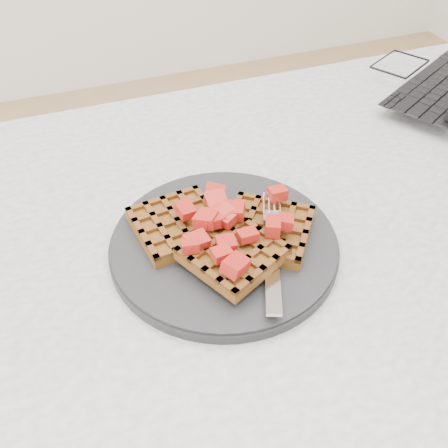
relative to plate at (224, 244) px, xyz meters
The scene contains 6 objects.
table 0.15m from the plate, ahead, with size 1.20×0.80×0.75m.
plate is the anchor object (origin of this frame).
waffles 0.02m from the plate, 87.49° to the right, with size 0.22×0.19×0.03m.
strawberry_pile 0.05m from the plate, 90.00° to the right, with size 0.15×0.15×0.02m, color maroon, non-canonical shape.
fork 0.06m from the plate, 43.45° to the right, with size 0.02×0.18×0.02m, color silver, non-canonical shape.
laptop 0.56m from the plate, 25.41° to the left, with size 0.38×0.35×0.22m.
Camera 1 is at (-0.24, -0.39, 1.17)m, focal length 40.00 mm.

